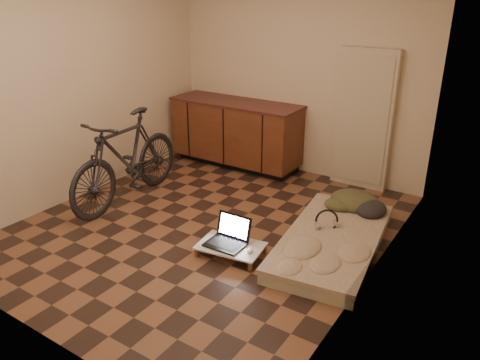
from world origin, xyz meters
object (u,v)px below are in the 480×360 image
Objects in this scene: lap_desk at (231,246)px; laptop at (228,238)px; bicycle at (126,154)px; futon at (332,241)px.

lap_desk is 1.78× the size of laptop.
lap_desk is (1.68, -0.35, -0.49)m from bicycle.
bicycle is at bearing 179.29° from futon.
futon is (2.43, 0.29, -0.50)m from bicycle.
bicycle is 2.74× the size of lap_desk.
futon is 2.82× the size of lap_desk.
lap_desk is at bearing -147.36° from futon.
lap_desk is (-0.75, -0.63, 0.01)m from futon.
futon is 0.99m from lap_desk.
bicycle is 0.97× the size of futon.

